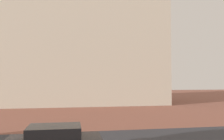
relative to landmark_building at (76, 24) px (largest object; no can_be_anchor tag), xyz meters
name	(u,v)px	position (x,y,z in m)	size (l,w,h in m)	color
landmark_building	(76,24)	(0.00, 0.00, 0.00)	(25.17, 12.59, 41.27)	#B2A893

